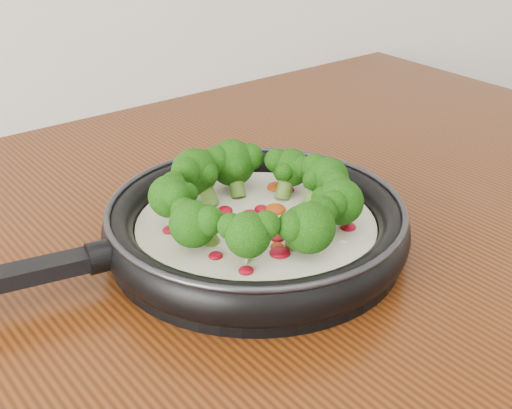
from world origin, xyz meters
TOP-DOWN VIEW (x-y plane):
  - skillet at (0.15, 1.04)m, footprint 0.49×0.35m

SIDE VIEW (x-z plane):
  - skillet at x=0.15m, z-range 0.89..0.97m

